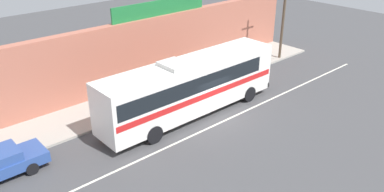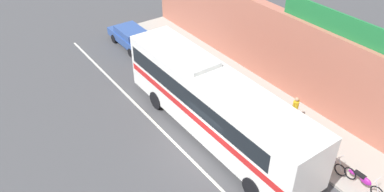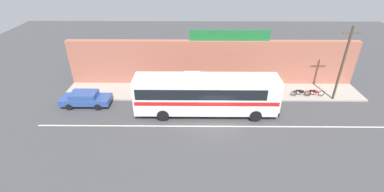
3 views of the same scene
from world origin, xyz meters
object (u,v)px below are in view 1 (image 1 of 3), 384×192
Objects in this scene: intercity_bus at (190,85)px; utility_pole at (284,15)px; motorcycle_red at (252,59)px; motorcycle_purple at (263,56)px; motorcycle_black at (216,73)px; motorcycle_green at (230,67)px; pedestrian_far_right at (173,73)px.

intercity_bus is 12.97m from utility_pole.
motorcycle_purple is at bearing -0.17° from motorcycle_red.
motorcycle_black is at bearing 29.08° from intercity_bus.
motorcycle_green is 1.21× the size of pedestrian_far_right.
motorcycle_purple is 4.09m from motorcycle_green.
utility_pole is at bearing -7.95° from pedestrian_far_right.
utility_pole is 4.49m from motorcycle_red.
utility_pole is 3.64× the size of motorcycle_red.
utility_pole is 6.64m from motorcycle_green.
motorcycle_purple and motorcycle_red have the same top height.
motorcycle_purple is at bearing -0.21° from motorcycle_green.
pedestrian_far_right is at bearing 172.05° from utility_pole.
motorcycle_red is at bearing 2.23° from motorcycle_black.
utility_pole is at bearing 11.42° from intercity_bus.
motorcycle_black is 4.43m from motorcycle_red.
motorcycle_green is at bearing 179.77° from motorcycle_red.
motorcycle_purple and motorcycle_green have the same top height.
utility_pole is 8.16m from motorcycle_black.
utility_pole reaches higher than motorcycle_purple.
pedestrian_far_right reaches higher than motorcycle_red.
motorcycle_red is (9.56, 3.02, -1.50)m from intercity_bus.
intercity_bus is 11.44m from motorcycle_purple.
intercity_bus reaches higher than motorcycle_black.
motorcycle_purple is (-1.67, 0.48, -3.27)m from utility_pole.
utility_pole reaches higher than pedestrian_far_right.
motorcycle_green is at bearing 175.14° from utility_pole.
motorcycle_green is 5.02m from pedestrian_far_right.
intercity_bus reaches higher than motorcycle_green.
intercity_bus is 7.65× the size of pedestrian_far_right.
pedestrian_far_right is (-8.99, 1.01, 0.51)m from motorcycle_purple.
motorcycle_green and motorcycle_black have the same top height.
motorcycle_purple and motorcycle_black have the same top height.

